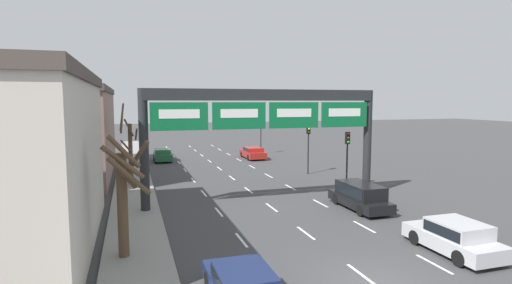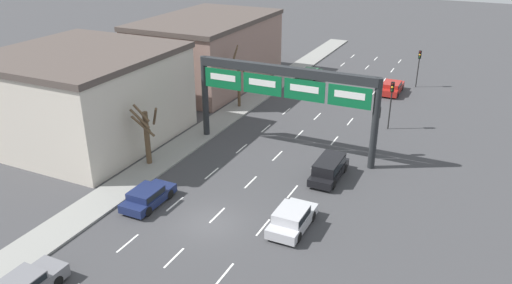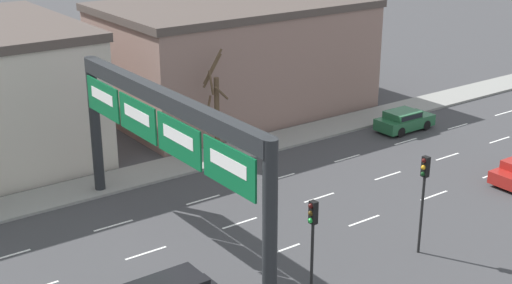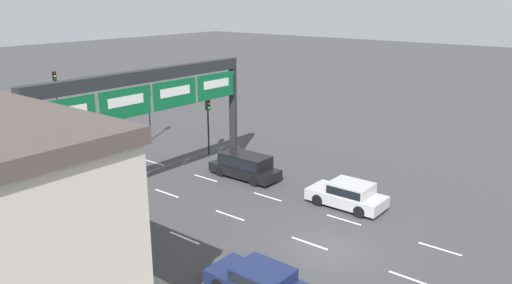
# 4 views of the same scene
# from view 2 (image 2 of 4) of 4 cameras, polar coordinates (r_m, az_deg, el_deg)

# --- Properties ---
(ground_plane) EXTENTS (220.00, 220.00, 0.00)m
(ground_plane) POSITION_cam_2_polar(r_m,az_deg,el_deg) (32.28, -5.34, -9.19)
(ground_plane) COLOR #3D3D3F
(sidewalk_left) EXTENTS (2.80, 110.00, 0.15)m
(sidewalk_left) POSITION_cam_2_polar(r_m,az_deg,el_deg) (36.48, -16.30, -5.82)
(sidewalk_left) COLOR gray
(sidewalk_left) RESTS_ON ground_plane
(lane_dashes) EXTENTS (6.72, 67.00, 0.01)m
(lane_dashes) POSITION_cam_2_polar(r_m,az_deg,el_deg) (42.97, 3.77, -0.29)
(lane_dashes) COLOR white
(lane_dashes) RESTS_ON ground_plane
(sign_gantry) EXTENTS (15.35, 0.70, 7.22)m
(sign_gantry) POSITION_cam_2_polar(r_m,az_deg,el_deg) (39.81, 3.25, 6.28)
(sign_gantry) COLOR #232628
(sign_gantry) RESTS_ON ground_plane
(building_near) EXTENTS (13.77, 14.38, 7.79)m
(building_near) POSITION_cam_2_polar(r_m,az_deg,el_deg) (45.37, -19.06, 5.03)
(building_near) COLOR beige
(building_near) RESTS_ON ground_plane
(building_far) EXTENTS (11.28, 18.05, 7.69)m
(building_far) POSITION_cam_2_polar(r_m,az_deg,el_deg) (59.04, -5.51, 10.35)
(building_far) COLOR gray
(building_far) RESTS_ON ground_plane
(car_navy) EXTENTS (1.87, 4.14, 1.27)m
(car_navy) POSITION_cam_2_polar(r_m,az_deg,el_deg) (34.46, -12.29, -6.04)
(car_navy) COLOR #19234C
(car_navy) RESTS_ON ground_plane
(car_green) EXTENTS (1.82, 4.00, 1.36)m
(car_green) POSITION_cam_2_polar(r_m,az_deg,el_deg) (61.06, 6.21, 7.74)
(car_green) COLOR #235B38
(car_green) RESTS_ON ground_plane
(suv_black) EXTENTS (1.82, 4.70, 1.57)m
(suv_black) POSITION_cam_2_polar(r_m,az_deg,el_deg) (37.38, 8.35, -2.90)
(suv_black) COLOR black
(suv_black) RESTS_ON ground_plane
(car_silver) EXTENTS (1.97, 4.27, 1.43)m
(car_silver) POSITION_cam_2_polar(r_m,az_deg,el_deg) (31.30, 4.13, -8.65)
(car_silver) COLOR #B7B7BC
(car_silver) RESTS_ON ground_plane
(car_red) EXTENTS (1.98, 4.65, 1.31)m
(car_red) POSITION_cam_2_polar(r_m,az_deg,el_deg) (57.80, 15.26, 6.08)
(car_red) COLOR maroon
(car_red) RESTS_ON ground_plane
(traffic_light_near_gantry) EXTENTS (0.30, 0.35, 4.24)m
(traffic_light_near_gantry) POSITION_cam_2_polar(r_m,az_deg,el_deg) (40.76, 13.73, 2.31)
(traffic_light_near_gantry) COLOR black
(traffic_light_near_gantry) RESTS_ON ground_plane
(traffic_light_mid_block) EXTENTS (0.30, 0.35, 4.27)m
(traffic_light_mid_block) POSITION_cam_2_polar(r_m,az_deg,el_deg) (60.19, 18.14, 8.78)
(traffic_light_mid_block) COLOR black
(traffic_light_mid_block) RESTS_ON ground_plane
(traffic_light_far_end) EXTENTS (0.30, 0.35, 4.50)m
(traffic_light_far_end) POSITION_cam_2_polar(r_m,az_deg,el_deg) (46.62, 15.23, 5.12)
(traffic_light_far_end) COLOR black
(traffic_light_far_end) RESTS_ON ground_plane
(tree_bare_closest) EXTENTS (1.90, 2.33, 5.08)m
(tree_bare_closest) POSITION_cam_2_polar(r_m,az_deg,el_deg) (39.03, -12.41, 1.08)
(tree_bare_closest) COLOR brown
(tree_bare_closest) RESTS_ON sidewalk_left
(tree_bare_second) EXTENTS (1.32, 1.49, 6.19)m
(tree_bare_second) POSITION_cam_2_polar(r_m,az_deg,el_deg) (50.71, -2.05, 7.23)
(tree_bare_second) COLOR brown
(tree_bare_second) RESTS_ON sidewalk_left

